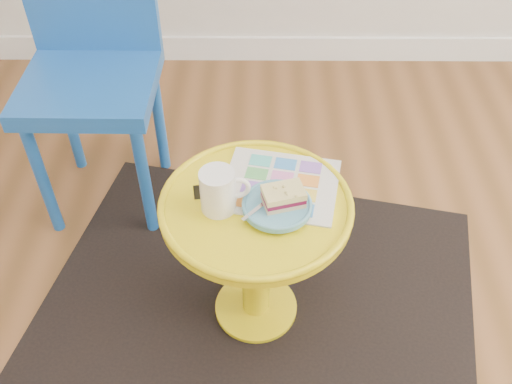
{
  "coord_description": "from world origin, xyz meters",
  "views": [
    {
      "loc": [
        -0.46,
        -0.47,
        1.48
      ],
      "look_at": [
        -0.47,
        0.54,
        0.5
      ],
      "focal_mm": 40.0,
      "sensor_mm": 36.0,
      "label": 1
    }
  ],
  "objects_px": {
    "chair": "(91,56)",
    "mug": "(219,190)",
    "newspaper": "(280,185)",
    "side_table": "(256,238)",
    "plate": "(277,206)"
  },
  "relations": [
    {
      "from": "newspaper",
      "to": "plate",
      "type": "relative_size",
      "value": 1.7
    },
    {
      "from": "side_table",
      "to": "mug",
      "type": "relative_size",
      "value": 3.92
    },
    {
      "from": "chair",
      "to": "newspaper",
      "type": "xyz_separation_m",
      "value": [
        0.59,
        -0.51,
        -0.07
      ]
    },
    {
      "from": "side_table",
      "to": "plate",
      "type": "bearing_deg",
      "value": -26.46
    },
    {
      "from": "side_table",
      "to": "mug",
      "type": "distance_m",
      "value": 0.21
    },
    {
      "from": "chair",
      "to": "mug",
      "type": "height_order",
      "value": "chair"
    },
    {
      "from": "chair",
      "to": "mug",
      "type": "bearing_deg",
      "value": -53.04
    },
    {
      "from": "newspaper",
      "to": "plate",
      "type": "height_order",
      "value": "plate"
    },
    {
      "from": "plate",
      "to": "newspaper",
      "type": "bearing_deg",
      "value": 83.24
    },
    {
      "from": "newspaper",
      "to": "mug",
      "type": "distance_m",
      "value": 0.18
    },
    {
      "from": "chair",
      "to": "side_table",
      "type": "bearing_deg",
      "value": -47.05
    },
    {
      "from": "chair",
      "to": "plate",
      "type": "relative_size",
      "value": 5.44
    },
    {
      "from": "newspaper",
      "to": "side_table",
      "type": "bearing_deg",
      "value": -122.48
    },
    {
      "from": "mug",
      "to": "side_table",
      "type": "bearing_deg",
      "value": 2.99
    },
    {
      "from": "side_table",
      "to": "mug",
      "type": "height_order",
      "value": "mug"
    }
  ]
}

